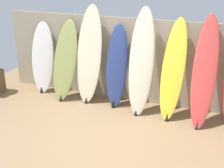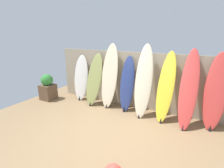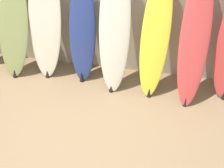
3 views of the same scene
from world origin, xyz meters
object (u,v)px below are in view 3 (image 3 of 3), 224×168
Objects in this scene: surfboard_yellow_5 at (155,37)px; surfboard_red_6 at (195,39)px; surfboard_cream_2 at (45,19)px; surfboard_navy_3 at (83,32)px; surfboard_cream_4 at (115,27)px; surfboard_olive_1 at (13,26)px.

surfboard_red_6 reaches higher than surfboard_yellow_5.
surfboard_cream_2 is 1.80m from surfboard_yellow_5.
surfboard_yellow_5 is at bearing -4.80° from surfboard_navy_3.
surfboard_cream_2 is 1.18m from surfboard_cream_4.
surfboard_yellow_5 is at bearing 175.36° from surfboard_red_6.
surfboard_cream_4 reaches higher than surfboard_yellow_5.
surfboard_cream_2 is 0.99× the size of surfboard_cream_4.
surfboard_red_6 is (0.58, -0.05, 0.05)m from surfboard_yellow_5.
surfboard_olive_1 is 2.36m from surfboard_yellow_5.
surfboard_yellow_5 is at bearing -2.86° from surfboard_cream_2.
surfboard_navy_3 is at bearing 168.77° from surfboard_cream_4.
surfboard_olive_1 is at bearing 178.17° from surfboard_red_6.
surfboard_yellow_5 is (1.18, -0.10, 0.10)m from surfboard_navy_3.
surfboard_yellow_5 is (2.36, -0.05, 0.09)m from surfboard_olive_1.
surfboard_cream_4 is at bearing -179.01° from surfboard_yellow_5.
surfboard_yellow_5 is 0.95× the size of surfboard_red_6.
surfboard_yellow_5 is at bearing 0.99° from surfboard_cream_4.
surfboard_red_6 reaches higher than surfboard_navy_3.
surfboard_olive_1 is 2.94m from surfboard_red_6.
surfboard_cream_2 is at bearing -179.18° from surfboard_navy_3.
surfboard_olive_1 is at bearing 178.86° from surfboard_yellow_5.
surfboard_navy_3 is at bearing 175.25° from surfboard_red_6.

